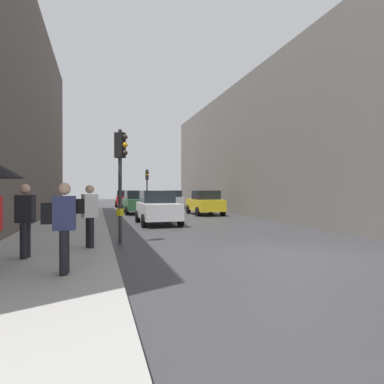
% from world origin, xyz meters
% --- Properties ---
extents(ground_plane, '(120.00, 120.00, 0.00)m').
position_xyz_m(ground_plane, '(0.00, 0.00, 0.00)').
color(ground_plane, '#38383A').
extents(sidewalk_kerb, '(3.42, 40.00, 0.16)m').
position_xyz_m(sidewalk_kerb, '(-6.37, 6.00, 0.08)').
color(sidewalk_kerb, '#A8A5A0').
rests_on(sidewalk_kerb, ground).
extents(building_facade_right, '(12.00, 32.84, 9.62)m').
position_xyz_m(building_facade_right, '(10.66, 14.37, 4.81)').
color(building_facade_right, slate).
rests_on(building_facade_right, ground).
extents(traffic_light_far_median, '(0.25, 0.43, 3.67)m').
position_xyz_m(traffic_light_far_median, '(-0.77, 21.75, 2.53)').
color(traffic_light_far_median, '#2D2D2D').
rests_on(traffic_light_far_median, ground).
extents(traffic_light_near_right, '(0.43, 0.39, 3.80)m').
position_xyz_m(traffic_light_near_right, '(-4.34, 3.30, 2.62)').
color(traffic_light_near_right, '#2D2D2D').
rests_on(traffic_light_near_right, ground).
extents(car_yellow_taxi, '(2.10, 4.24, 1.76)m').
position_xyz_m(car_yellow_taxi, '(2.45, 14.93, 0.88)').
color(car_yellow_taxi, yellow).
rests_on(car_yellow_taxi, ground).
extents(car_white_compact, '(2.04, 4.21, 1.76)m').
position_xyz_m(car_white_compact, '(-2.04, 9.27, 0.88)').
color(car_white_compact, silver).
rests_on(car_white_compact, ground).
extents(car_silver_hatchback, '(2.26, 4.32, 1.76)m').
position_xyz_m(car_silver_hatchback, '(2.04, 24.08, 0.88)').
color(car_silver_hatchback, '#BCBCC1').
rests_on(car_silver_hatchback, ground).
extents(car_green_estate, '(2.10, 4.24, 1.76)m').
position_xyz_m(car_green_estate, '(-2.18, 17.45, 0.88)').
color(car_green_estate, '#2D6038').
rests_on(car_green_estate, ground).
extents(car_red_sedan, '(2.16, 4.27, 1.76)m').
position_xyz_m(car_red_sedan, '(-2.20, 28.58, 0.88)').
color(car_red_sedan, red).
rests_on(car_red_sedan, ground).
extents(pedestrian_with_black_backpack, '(0.66, 0.48, 1.77)m').
position_xyz_m(pedestrian_with_black_backpack, '(-5.34, 1.83, 1.16)').
color(pedestrian_with_black_backpack, black).
rests_on(pedestrian_with_black_backpack, sidewalk_kerb).
extents(pedestrian_with_grey_backpack, '(0.61, 0.36, 1.77)m').
position_xyz_m(pedestrian_with_grey_backpack, '(-5.75, -1.12, 1.16)').
color(pedestrian_with_grey_backpack, black).
rests_on(pedestrian_with_grey_backpack, sidewalk_kerb).
extents(pedestrian_in_dark_coat, '(0.45, 0.36, 1.77)m').
position_xyz_m(pedestrian_in_dark_coat, '(-6.75, 0.74, 1.13)').
color(pedestrian_in_dark_coat, black).
rests_on(pedestrian_in_dark_coat, sidewalk_kerb).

